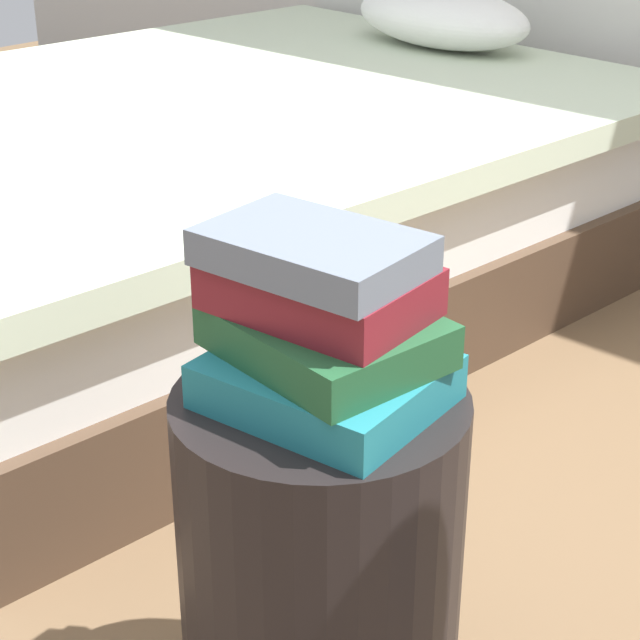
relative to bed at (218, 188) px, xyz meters
name	(u,v)px	position (x,y,z in m)	size (l,w,h in m)	color
bed	(218,188)	(0.00, 0.00, 0.00)	(1.68, 2.11, 0.62)	#4C3828
side_table	(320,573)	(1.16, -0.90, 0.01)	(0.34, 0.34, 0.48)	black
book_teal	(327,381)	(1.17, -0.90, 0.27)	(0.24, 0.20, 0.05)	#1E727F
book_forest	(327,335)	(1.16, -0.89, 0.32)	(0.23, 0.18, 0.05)	#1E512D
book_maroon	(319,289)	(1.15, -0.89, 0.37)	(0.23, 0.15, 0.05)	maroon
book_slate	(314,250)	(1.15, -0.90, 0.42)	(0.23, 0.15, 0.04)	slate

